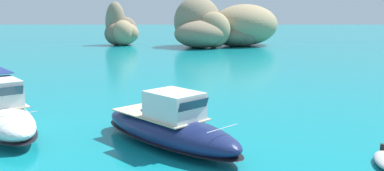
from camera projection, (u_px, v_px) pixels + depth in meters
islet_large at (222, 27)px, 82.95m from camera, size 25.70×22.83×9.89m
islet_small at (119, 31)px, 85.53m from camera, size 8.63×8.30×8.91m
motorboat_navy at (167, 127)px, 21.92m from camera, size 9.23×9.41×2.98m
dinghy_tender at (384, 160)px, 19.27m from camera, size 1.80×2.87×0.58m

